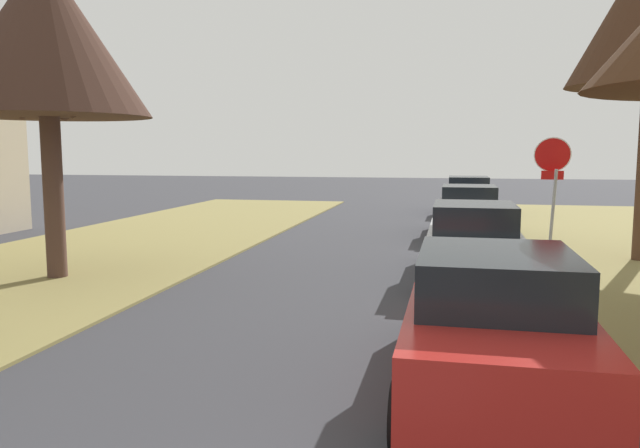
% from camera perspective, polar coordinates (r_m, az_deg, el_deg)
% --- Properties ---
extents(stop_sign_far, '(0.82, 0.78, 2.90)m').
position_cam_1_polar(stop_sign_far, '(14.78, 20.88, 4.47)').
color(stop_sign_far, '#9EA0A5').
rests_on(stop_sign_far, grass_verge_right).
extents(street_tree_left_mid_b, '(4.02, 4.02, 6.46)m').
position_cam_1_polar(street_tree_left_mid_b, '(13.74, -24.27, 15.65)').
color(street_tree_left_mid_b, '#4D352C').
rests_on(street_tree_left_mid_b, grass_verge_left).
extents(parked_sedan_red, '(1.97, 4.41, 1.57)m').
position_cam_1_polar(parked_sedan_red, '(7.09, 15.88, -9.05)').
color(parked_sedan_red, red).
rests_on(parked_sedan_red, ground).
extents(parked_sedan_silver, '(1.97, 4.41, 1.57)m').
position_cam_1_polar(parked_sedan_silver, '(13.02, 14.10, -1.80)').
color(parked_sedan_silver, '#BCBCC1').
rests_on(parked_sedan_silver, ground).
extents(parked_sedan_black, '(1.97, 4.41, 1.57)m').
position_cam_1_polar(parked_sedan_black, '(19.59, 13.68, 1.05)').
color(parked_sedan_black, black).
rests_on(parked_sedan_black, ground).
extents(parked_sedan_navy, '(1.97, 4.41, 1.57)m').
position_cam_1_polar(parked_sedan_navy, '(26.44, 13.66, 2.50)').
color(parked_sedan_navy, navy).
rests_on(parked_sedan_navy, ground).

